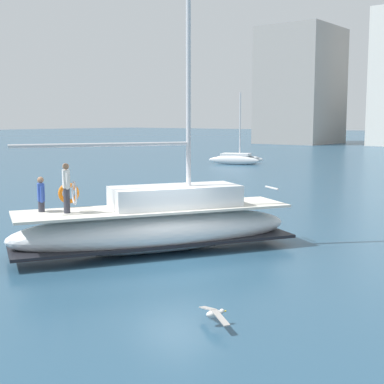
# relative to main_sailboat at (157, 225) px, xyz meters

# --- Properties ---
(ground_plane) EXTENTS (400.00, 400.00, 0.00)m
(ground_plane) POSITION_rel_main_sailboat_xyz_m (1.29, -0.54, -0.90)
(ground_plane) COLOR #284C66
(main_sailboat) EXTENTS (6.95, 9.49, 12.13)m
(main_sailboat) POSITION_rel_main_sailboat_xyz_m (0.00, 0.00, 0.00)
(main_sailboat) COLOR silver
(main_sailboat) RESTS_ON ground
(moored_sloop_near) EXTENTS (5.60, 4.01, 7.03)m
(moored_sloop_near) POSITION_rel_main_sailboat_xyz_m (-18.15, 32.08, -0.32)
(moored_sloop_near) COLOR silver
(moored_sloop_near) RESTS_ON ground
(seagull) EXTENTS (1.16, 0.71, 0.18)m
(seagull) POSITION_rel_main_sailboat_xyz_m (5.45, -4.26, -0.63)
(seagull) COLOR silver
(seagull) RESTS_ON ground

